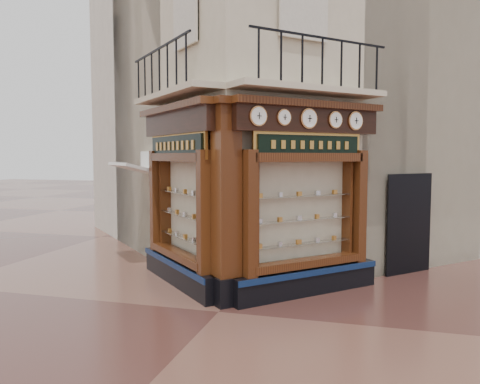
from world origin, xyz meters
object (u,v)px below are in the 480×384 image
(clock_c, at_px, (309,118))
(corner_pilaster, at_px, (226,205))
(signboard_left, at_px, (176,146))
(signboard_right, at_px, (310,145))
(clock_b, at_px, (284,117))
(awning, at_px, (137,264))
(clock_e, at_px, (355,121))
(clock_a, at_px, (258,116))
(clock_d, at_px, (335,120))

(clock_c, bearing_deg, corner_pilaster, 165.34)
(signboard_left, distance_m, signboard_right, 2.92)
(clock_b, bearing_deg, awning, 108.57)
(signboard_right, bearing_deg, clock_e, -5.63)
(awning, bearing_deg, clock_c, -154.98)
(awning, bearing_deg, clock_b, -161.43)
(clock_e, xyz_separation_m, awning, (-5.62, 0.85, -3.62))
(clock_a, xyz_separation_m, signboard_left, (-2.08, 1.00, -0.52))
(awning, height_order, signboard_left, signboard_left)
(corner_pilaster, height_order, signboard_left, corner_pilaster)
(clock_b, bearing_deg, signboard_left, 121.83)
(clock_c, xyz_separation_m, clock_e, (0.88, 0.88, -0.00))
(clock_e, xyz_separation_m, signboard_left, (-3.79, -0.72, -0.52))
(clock_e, xyz_separation_m, signboard_right, (-0.87, -0.72, -0.52))
(corner_pilaster, distance_m, clock_d, 2.89)
(signboard_left, bearing_deg, signboard_right, -135.00)
(clock_a, relative_size, clock_c, 0.93)
(clock_b, distance_m, signboard_right, 0.89)
(clock_e, bearing_deg, corner_pilaster, 171.54)
(awning, bearing_deg, clock_e, -143.57)
(clock_a, height_order, signboard_left, clock_a)
(clock_b, bearing_deg, clock_a, 180.00)
(clock_a, bearing_deg, clock_c, 0.00)
(clock_a, xyz_separation_m, clock_c, (0.83, 0.83, -0.00))
(clock_b, distance_m, signboard_left, 2.61)
(clock_c, xyz_separation_m, signboard_left, (-2.92, 0.16, -0.52))
(clock_c, distance_m, signboard_right, 0.54)
(clock_b, height_order, clock_d, clock_d)
(clock_b, relative_size, clock_c, 0.78)
(awning, distance_m, signboard_left, 3.92)
(clock_a, xyz_separation_m, clock_e, (1.71, 1.71, -0.00))
(clock_d, distance_m, signboard_left, 3.46)
(clock_c, relative_size, clock_d, 1.15)
(signboard_right, bearing_deg, clock_d, -11.01)
(clock_e, height_order, awning, clock_e)
(clock_d, bearing_deg, clock_a, -180.00)
(signboard_left, relative_size, signboard_right, 1.12)
(clock_d, relative_size, awning, 0.21)
(clock_d, bearing_deg, clock_e, 0.00)
(clock_c, height_order, signboard_right, clock_c)
(corner_pilaster, xyz_separation_m, clock_b, (1.03, 0.43, 1.67))
(clock_e, height_order, signboard_right, clock_e)
(signboard_right, bearing_deg, awning, 116.77)
(corner_pilaster, relative_size, signboard_left, 1.82)
(clock_c, distance_m, awning, 6.21)
(corner_pilaster, relative_size, signboard_right, 2.05)
(clock_a, relative_size, signboard_left, 0.17)
(clock_a, xyz_separation_m, signboard_right, (0.84, 1.00, -0.52))
(clock_a, height_order, clock_e, clock_e)
(signboard_left, bearing_deg, clock_c, -138.16)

